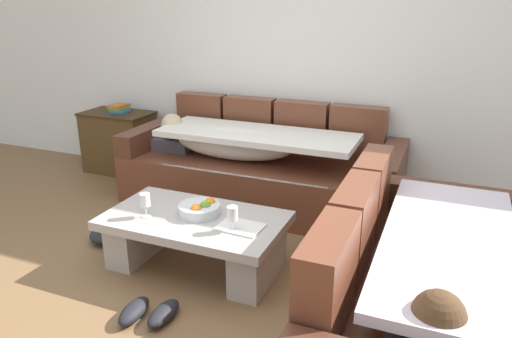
# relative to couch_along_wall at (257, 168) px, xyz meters

# --- Properties ---
(ground_plane) EXTENTS (14.00, 14.00, 0.00)m
(ground_plane) POSITION_rel_couch_along_wall_xyz_m (0.19, -1.62, -0.33)
(ground_plane) COLOR brown
(back_wall) EXTENTS (9.00, 0.10, 2.70)m
(back_wall) POSITION_rel_couch_along_wall_xyz_m (0.19, 0.53, 1.02)
(back_wall) COLOR white
(back_wall) RESTS_ON ground_plane
(couch_along_wall) EXTENTS (2.42, 0.92, 0.88)m
(couch_along_wall) POSITION_rel_couch_along_wall_xyz_m (0.00, 0.00, 0.00)
(couch_along_wall) COLOR brown
(couch_along_wall) RESTS_ON ground_plane
(couch_near_window) EXTENTS (0.92, 1.95, 0.88)m
(couch_near_window) POSITION_rel_couch_along_wall_xyz_m (1.52, -1.53, 0.01)
(couch_near_window) COLOR brown
(couch_near_window) RESTS_ON ground_plane
(coffee_table) EXTENTS (1.20, 0.68, 0.38)m
(coffee_table) POSITION_rel_couch_along_wall_xyz_m (0.05, -1.20, -0.09)
(coffee_table) COLOR #B1ABA6
(coffee_table) RESTS_ON ground_plane
(fruit_bowl) EXTENTS (0.28, 0.28, 0.10)m
(fruit_bowl) POSITION_rel_couch_along_wall_xyz_m (0.07, -1.16, 0.09)
(fruit_bowl) COLOR silver
(fruit_bowl) RESTS_ON coffee_table
(wine_glass_near_left) EXTENTS (0.07, 0.07, 0.17)m
(wine_glass_near_left) POSITION_rel_couch_along_wall_xyz_m (-0.24, -1.33, 0.17)
(wine_glass_near_left) COLOR silver
(wine_glass_near_left) RESTS_ON coffee_table
(wine_glass_near_right) EXTENTS (0.07, 0.07, 0.17)m
(wine_glass_near_right) POSITION_rel_couch_along_wall_xyz_m (0.38, -1.30, 0.17)
(wine_glass_near_right) COLOR silver
(wine_glass_near_right) RESTS_ON coffee_table
(open_magazine) EXTENTS (0.29, 0.22, 0.01)m
(open_magazine) POSITION_rel_couch_along_wall_xyz_m (0.40, -1.24, 0.06)
(open_magazine) COLOR white
(open_magazine) RESTS_ON coffee_table
(side_cabinet) EXTENTS (0.72, 0.44, 0.64)m
(side_cabinet) POSITION_rel_couch_along_wall_xyz_m (-1.67, 0.23, -0.01)
(side_cabinet) COLOR #4E371A
(side_cabinet) RESTS_ON ground_plane
(book_stack_on_cabinet) EXTENTS (0.17, 0.21, 0.08)m
(book_stack_on_cabinet) POSITION_rel_couch_along_wall_xyz_m (-1.63, 0.23, 0.35)
(book_stack_on_cabinet) COLOR #2D569E
(book_stack_on_cabinet) RESTS_ON side_cabinet
(pair_of_shoes) EXTENTS (0.30, 0.32, 0.09)m
(pair_of_shoes) POSITION_rel_couch_along_wall_xyz_m (0.08, -1.82, -0.28)
(pair_of_shoes) COLOR black
(pair_of_shoes) RESTS_ON ground_plane
(crumpled_garment) EXTENTS (0.44, 0.49, 0.12)m
(crumpled_garment) POSITION_rel_couch_along_wall_xyz_m (-0.73, -1.08, -0.27)
(crumpled_garment) COLOR #232328
(crumpled_garment) RESTS_ON ground_plane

